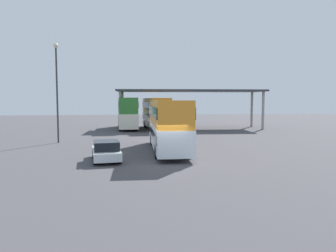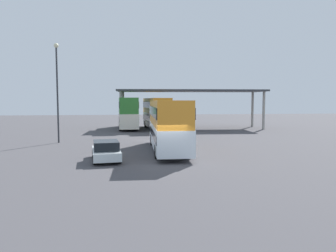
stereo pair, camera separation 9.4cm
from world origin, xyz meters
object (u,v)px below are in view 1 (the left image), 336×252
(double_decker_main, at_px, (168,123))
(lamppost_tall, at_px, (57,82))
(parked_hatchback, at_px, (106,151))
(double_decker_near_canopy, at_px, (127,112))
(double_decker_mid_row, at_px, (156,112))

(double_decker_main, xyz_separation_m, lamppost_tall, (-9.69, 6.31, 3.53))
(double_decker_main, height_order, parked_hatchback, double_decker_main)
(double_decker_near_canopy, height_order, double_decker_mid_row, double_decker_near_canopy)
(lamppost_tall, bearing_deg, double_decker_near_canopy, 64.69)
(double_decker_mid_row, bearing_deg, parked_hatchback, 162.34)
(parked_hatchback, bearing_deg, double_decker_mid_row, -20.17)
(double_decker_near_canopy, bearing_deg, double_decker_mid_row, -101.00)
(double_decker_main, relative_size, parked_hatchback, 2.66)
(double_decker_near_canopy, distance_m, lamppost_tall, 15.96)
(parked_hatchback, height_order, double_decker_mid_row, double_decker_mid_row)
(double_decker_main, bearing_deg, parked_hatchback, 129.45)
(double_decker_main, xyz_separation_m, double_decker_near_canopy, (-3.02, 20.42, 0.18))
(parked_hatchback, distance_m, double_decker_near_canopy, 24.11)
(double_decker_near_canopy, relative_size, double_decker_mid_row, 0.98)
(double_decker_main, xyz_separation_m, parked_hatchback, (-4.66, -3.57, -1.54))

